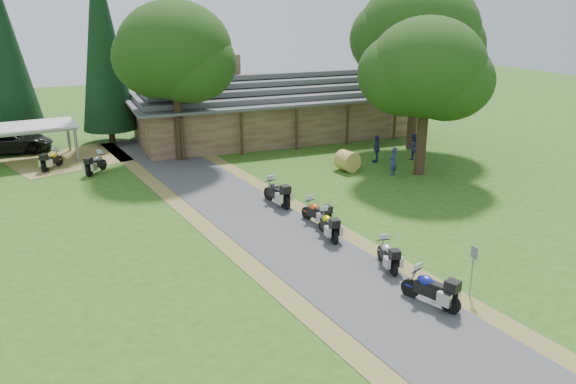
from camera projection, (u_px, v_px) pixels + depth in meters
name	position (u px, v px, depth m)	size (l,w,h in m)	color
ground	(356.00, 288.00, 20.23)	(120.00, 120.00, 0.00)	#2B4F16
driveway	(299.00, 248.00, 23.56)	(46.00, 46.00, 0.00)	#3F3F42
lodge	(273.00, 105.00, 42.66)	(21.40, 9.40, 4.90)	brown
carport	(32.00, 143.00, 36.26)	(5.46, 3.64, 2.37)	beige
car_dark_suv	(8.00, 136.00, 38.22)	(6.01, 2.56, 2.30)	black
motorcycle_row_a	(431.00, 287.00, 18.84)	(1.97, 0.64, 1.35)	#161D95
motorcycle_row_b	(388.00, 254.00, 21.57)	(1.74, 0.57, 1.19)	#B2B7BB
motorcycle_row_c	(328.00, 224.00, 24.37)	(1.85, 0.60, 1.27)	#D9C905
motorcycle_row_d	(317.00, 211.00, 25.86)	(1.84, 0.60, 1.26)	#CE4F1C
motorcycle_row_e	(277.00, 192.00, 28.35)	(2.05, 0.67, 1.40)	black
motorcycle_carport_a	(52.00, 159.00, 34.60)	(1.83, 0.60, 1.25)	yellow
motorcycle_carport_b	(96.00, 163.00, 33.75)	(1.87, 0.61, 1.28)	slate
person_a	(393.00, 159.00, 33.18)	(0.57, 0.41, 2.02)	navy
person_b	(413.00, 144.00, 36.64)	(0.57, 0.41, 2.01)	navy
person_c	(377.00, 146.00, 35.97)	(0.60, 0.43, 2.10)	navy
hay_bale	(347.00, 161.00, 34.24)	(1.24, 1.24, 1.14)	#A28B3B
sign_post	(472.00, 271.00, 19.34)	(0.34, 0.06, 1.91)	gray
oak_lodge_left	(176.00, 72.00, 35.09)	(7.15, 7.15, 11.32)	#173510
oak_lodge_right	(417.00, 55.00, 37.93)	(8.08, 8.08, 12.90)	#173510
oak_driveway	(425.00, 89.00, 32.14)	(6.70, 6.70, 10.19)	#173510
cedar_near	(103.00, 46.00, 39.32)	(3.84, 3.84, 13.85)	black
cedar_far	(4.00, 56.00, 39.13)	(4.25, 4.25, 12.50)	black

